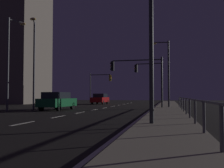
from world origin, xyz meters
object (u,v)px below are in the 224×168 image
street_lamp_across_street (153,17)px  traffic_light_near_right (137,71)px  traffic_light_near_left (150,75)px  street_lamp_median (166,67)px  car_oncoming (100,99)px  street_lamp_corner (11,56)px  street_lamp_mid_block (34,57)px  car (57,101)px  traffic_light_far_center (100,82)px

street_lamp_across_street → traffic_light_near_right: bearing=98.7°
traffic_light_near_right → street_lamp_across_street: street_lamp_across_street is taller
traffic_light_near_left → street_lamp_median: size_ratio=0.79×
car_oncoming → street_lamp_median: street_lamp_median is taller
car_oncoming → street_lamp_corner: (-2.64, -19.23, 3.73)m
traffic_light_near_left → street_lamp_mid_block: (-9.85, -9.86, 1.05)m
traffic_light_near_left → street_lamp_across_street: bearing=-85.8°
street_lamp_median → car: bearing=-152.0°
traffic_light_near_right → street_lamp_across_street: 15.84m
street_lamp_across_street → traffic_light_far_center: bearing=108.3°
car_oncoming → street_lamp_mid_block: street_lamp_mid_block is taller
car_oncoming → traffic_light_near_right: bearing=-60.8°
traffic_light_near_left → street_lamp_corner: street_lamp_corner is taller
car_oncoming → traffic_light_near_left: 10.73m
traffic_light_far_center → street_lamp_across_street: bearing=-71.7°
traffic_light_near_right → street_lamp_corner: street_lamp_corner is taller
car → street_lamp_mid_block: (-2.41, 0.21, 4.02)m
car → street_lamp_median: street_lamp_median is taller
street_lamp_corner → car_oncoming: bearing=82.2°
street_lamp_median → street_lamp_across_street: 16.47m
street_lamp_across_street → street_lamp_median: bearing=88.9°
traffic_light_near_right → traffic_light_near_left: size_ratio=1.00×
car → car_oncoming: same height
traffic_light_far_center → street_lamp_corner: 21.44m
car → street_lamp_across_street: 15.04m
traffic_light_near_left → street_lamp_median: street_lamp_median is taller
traffic_light_near_right → traffic_light_far_center: size_ratio=1.08×
car → street_lamp_median: (9.35, 4.98, 3.32)m
traffic_light_far_center → car: bearing=-87.0°
traffic_light_far_center → traffic_light_near_left: (8.41, -8.77, 0.40)m
car_oncoming → traffic_light_near_left: (7.85, -6.69, 2.97)m
traffic_light_near_left → street_lamp_across_street: street_lamp_across_street is taller
car_oncoming → street_lamp_corner: 19.77m
street_lamp_mid_block → street_lamp_corner: street_lamp_mid_block is taller
traffic_light_near_right → street_lamp_mid_block: size_ratio=0.64×
traffic_light_near_right → street_lamp_corner: (-9.68, -6.62, 0.90)m
traffic_light_near_right → car_oncoming: bearing=119.2°
street_lamp_median → street_lamp_across_street: bearing=-91.1°
car → street_lamp_corner: street_lamp_corner is taller
traffic_light_near_left → street_lamp_corner: (-10.49, -12.54, 0.76)m
street_lamp_median → street_lamp_mid_block: (-11.77, -4.77, 0.70)m
car_oncoming → traffic_light_near_right: (7.04, -12.61, 2.83)m
traffic_light_far_center → street_lamp_median: (10.33, -13.86, 0.75)m
car_oncoming → traffic_light_far_center: traffic_light_far_center is taller
traffic_light_far_center → traffic_light_near_left: bearing=-46.2°
car → car_oncoming: (-0.42, 16.77, 0.00)m
car_oncoming → street_lamp_corner: size_ratio=0.58×
car → traffic_light_near_left: 12.87m
street_lamp_corner → street_lamp_across_street: bearing=-36.7°
street_lamp_mid_block → street_lamp_corner: size_ratio=1.06×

